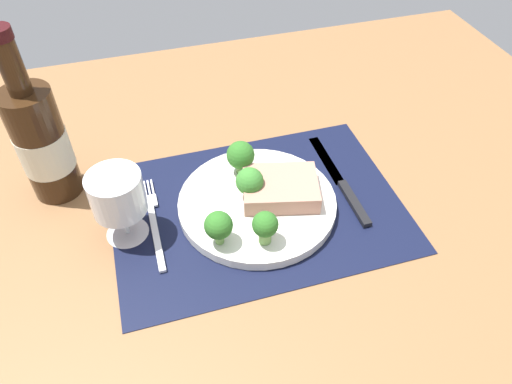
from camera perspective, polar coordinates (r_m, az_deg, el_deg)
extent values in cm
cube|color=brown|center=(78.30, 0.13, -2.66)|extent=(140.00, 110.00, 3.00)
cube|color=black|center=(77.09, 0.13, -1.83)|extent=(45.51, 32.66, 0.30)
cylinder|color=silver|center=(76.40, 0.13, -1.35)|extent=(24.93, 24.93, 1.60)
cube|color=tan|center=(75.54, 2.93, 0.38)|extent=(13.39, 11.42, 2.99)
cylinder|color=#6B994C|center=(69.51, 1.06, -5.26)|extent=(1.86, 1.86, 2.04)
sphere|color=#2D6B23|center=(67.51, 1.09, -3.83)|extent=(3.78, 3.78, 3.78)
cylinder|color=#5B8942|center=(80.04, -1.79, 2.87)|extent=(1.61, 1.61, 1.65)
sphere|color=#2D6B23|center=(78.21, -1.84, 4.38)|extent=(4.61, 4.61, 4.61)
cylinder|color=#5B8942|center=(75.71, -0.74, -0.16)|extent=(1.91, 1.91, 1.59)
sphere|color=#387A2D|center=(73.87, -0.76, 1.28)|extent=(4.35, 4.35, 4.35)
cylinder|color=#6B994C|center=(69.66, -4.33, -5.40)|extent=(1.29, 1.29, 1.86)
sphere|color=#2D6B23|center=(67.62, -4.45, -3.94)|extent=(4.12, 4.12, 4.12)
cube|color=silver|center=(73.98, -11.69, -5.27)|extent=(1.00, 13.00, 0.50)
cube|color=silver|center=(79.32, -12.47, -1.10)|extent=(2.40, 2.60, 0.40)
cube|color=silver|center=(81.58, -13.37, 0.28)|extent=(0.30, 3.60, 0.35)
cube|color=silver|center=(81.56, -12.96, 0.37)|extent=(0.30, 3.60, 0.35)
cube|color=silver|center=(81.55, -12.55, 0.45)|extent=(0.30, 3.60, 0.35)
cube|color=silver|center=(81.55, -12.13, 0.53)|extent=(0.30, 3.60, 0.35)
cube|color=black|center=(78.62, 11.52, -1.25)|extent=(1.40, 10.00, 0.80)
cube|color=silver|center=(86.12, 8.33, 3.92)|extent=(1.80, 13.00, 0.30)
cylinder|color=#331E0F|center=(80.89, -23.86, 5.10)|extent=(7.70, 7.70, 18.74)
cylinder|color=beige|center=(81.44, -23.67, 4.60)|extent=(7.86, 7.86, 6.56)
cylinder|color=#331E0F|center=(73.94, -26.90, 13.02)|extent=(3.23, 3.23, 8.01)
cylinder|color=silver|center=(76.09, -14.89, -4.63)|extent=(6.36, 6.36, 0.40)
cylinder|color=silver|center=(74.11, -15.27, -3.25)|extent=(0.80, 0.80, 5.05)
cylinder|color=silver|center=(70.16, -16.13, -0.18)|extent=(7.80, 7.80, 6.22)
cylinder|color=#560C19|center=(71.46, -15.83, -1.25)|extent=(6.87, 6.87, 2.43)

